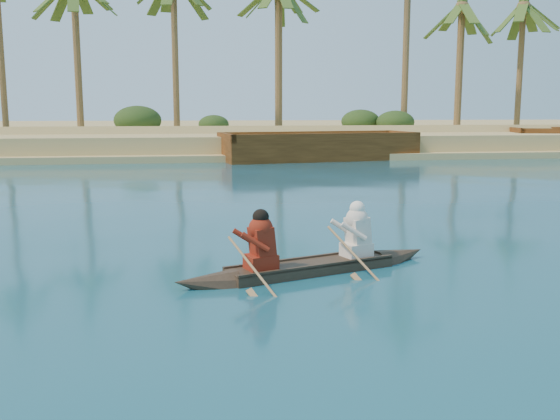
{
  "coord_description": "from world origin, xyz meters",
  "views": [
    {
      "loc": [
        -10.06,
        -11.1,
        2.82
      ],
      "look_at": [
        -8.28,
        1.05,
        0.82
      ],
      "focal_mm": 40.0,
      "sensor_mm": 36.0,
      "label": 1
    }
  ],
  "objects": [
    {
      "name": "shrub_cluster",
      "position": [
        0.0,
        31.5,
        1.2
      ],
      "size": [
        100.0,
        6.0,
        2.4
      ],
      "primitive_type": null,
      "color": "#1E3B15",
      "rests_on": "ground"
    },
    {
      "name": "barge_mid",
      "position": [
        -2.86,
        23.22,
        0.63
      ],
      "size": [
        11.22,
        5.25,
        1.8
      ],
      "rotation": [
        0.0,
        0.0,
        0.16
      ],
      "color": "brown",
      "rests_on": "ground"
    },
    {
      "name": "palm_grove",
      "position": [
        0.0,
        35.0,
        8.0
      ],
      "size": [
        110.0,
        14.0,
        16.0
      ],
      "primitive_type": null,
      "color": "#456322",
      "rests_on": "ground"
    },
    {
      "name": "sandy_embankment",
      "position": [
        0.0,
        46.89,
        0.53
      ],
      "size": [
        150.0,
        51.0,
        1.5
      ],
      "color": "tan",
      "rests_on": "ground"
    },
    {
      "name": "canoe",
      "position": [
        -8.0,
        -0.74,
        0.26
      ],
      "size": [
        4.9,
        2.29,
        1.37
      ],
      "rotation": [
        0.0,
        0.0,
        0.34
      ],
      "color": "#3A2C20",
      "rests_on": "ground"
    }
  ]
}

